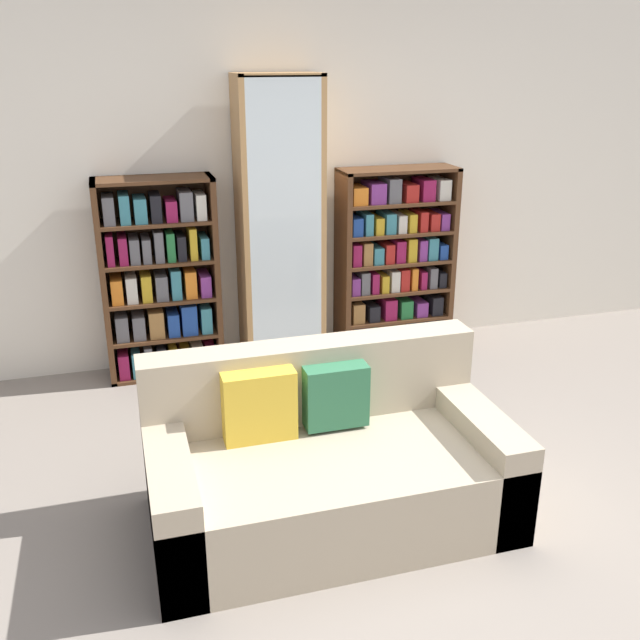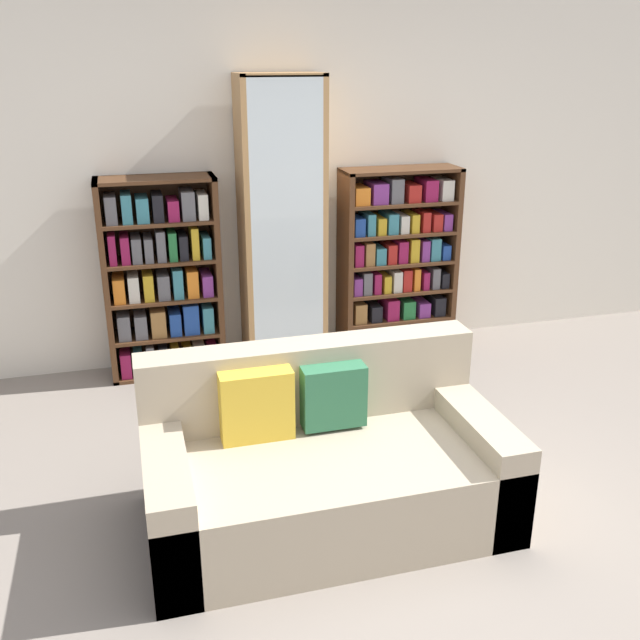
% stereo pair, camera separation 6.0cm
% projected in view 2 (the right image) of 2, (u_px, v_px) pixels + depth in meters
% --- Properties ---
extents(ground_plane, '(16.00, 16.00, 0.00)m').
position_uv_depth(ground_plane, '(417.00, 550.00, 3.39)').
color(ground_plane, gray).
extents(wall_back, '(6.86, 0.06, 2.70)m').
position_uv_depth(wall_back, '(288.00, 178.00, 5.26)').
color(wall_back, silver).
rests_on(wall_back, ground).
extents(couch, '(1.75, 0.92, 0.83)m').
position_uv_depth(couch, '(324.00, 466.00, 3.54)').
color(couch, tan).
rests_on(couch, ground).
extents(bookshelf_left, '(0.81, 0.32, 1.43)m').
position_uv_depth(bookshelf_left, '(163.00, 282.00, 5.06)').
color(bookshelf_left, '#4C2D19').
rests_on(bookshelf_left, ground).
extents(display_cabinet, '(0.59, 0.36, 2.09)m').
position_uv_depth(display_cabinet, '(282.00, 226.00, 5.14)').
color(display_cabinet, '#AD7F4C').
rests_on(display_cabinet, ground).
extents(bookshelf_right, '(0.89, 0.32, 1.42)m').
position_uv_depth(bookshelf_right, '(397.00, 262.00, 5.51)').
color(bookshelf_right, '#4C2D19').
rests_on(bookshelf_right, ground).
extents(wine_bottle, '(0.08, 0.08, 0.37)m').
position_uv_depth(wine_bottle, '(403.00, 377.00, 4.84)').
color(wine_bottle, black).
rests_on(wine_bottle, ground).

